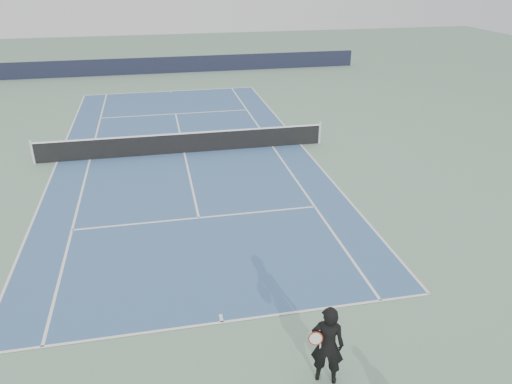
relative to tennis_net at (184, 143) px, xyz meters
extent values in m
plane|color=gray|center=(0.00, 0.00, -0.50)|extent=(80.00, 80.00, 0.00)
cube|color=#3A5C8A|center=(0.00, 0.00, -0.50)|extent=(10.97, 23.77, 0.01)
cylinder|color=silver|center=(-6.40, 0.00, 0.03)|extent=(0.10, 0.10, 1.07)
cylinder|color=silver|center=(6.40, 0.00, 0.03)|extent=(0.10, 0.10, 1.07)
cube|color=black|center=(0.00, 0.00, -0.04)|extent=(12.80, 0.03, 0.90)
cube|color=white|center=(0.00, 0.00, 0.43)|extent=(12.80, 0.04, 0.06)
cube|color=black|center=(0.00, 17.88, 0.10)|extent=(30.00, 0.25, 1.20)
imported|color=black|center=(1.85, -14.10, 0.42)|extent=(0.84, 0.74, 1.85)
torus|color=#9D240D|center=(1.57, -14.15, 0.68)|extent=(0.34, 0.18, 0.36)
cylinder|color=white|center=(1.57, -14.15, 0.68)|extent=(0.29, 0.14, 0.32)
cylinder|color=white|center=(1.69, -14.12, 0.42)|extent=(0.08, 0.13, 0.27)
camera|label=1|loc=(-1.16, -21.43, 7.47)|focal=35.00mm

